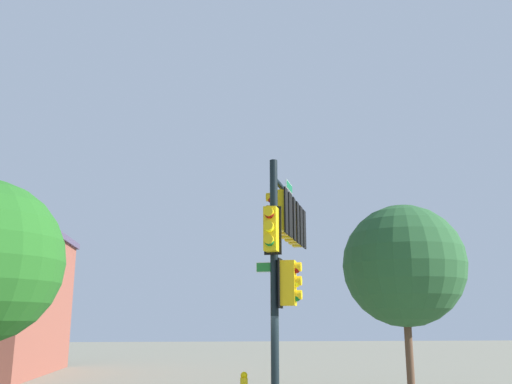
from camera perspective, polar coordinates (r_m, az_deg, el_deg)
signal_pole_assembly at (r=15.38m, az=2.99°, el=-4.51°), size 4.50×2.03×6.47m
tree_near at (r=19.04m, az=15.00°, el=-7.31°), size 4.00×4.00×6.19m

